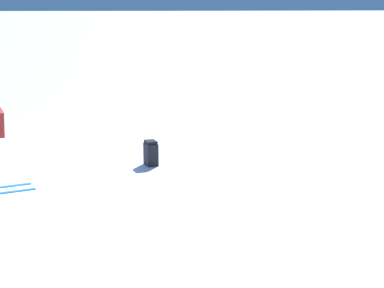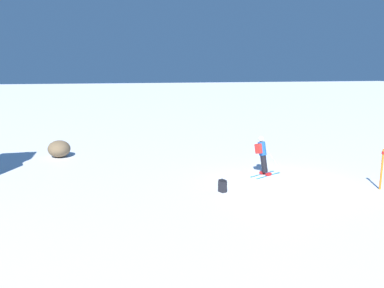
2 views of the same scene
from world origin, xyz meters
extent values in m
plane|color=white|center=(0.00, 0.00, 0.00)|extent=(300.00, 300.00, 0.00)
cube|color=#1E7AC6|center=(1.19, -0.07, 0.01)|extent=(0.74, 1.59, 0.01)
cube|color=#1E7AC6|center=(1.52, 0.07, 0.01)|extent=(0.74, 1.59, 0.01)
cube|color=#B21919|center=(1.19, -0.07, 0.07)|extent=(0.24, 0.31, 0.12)
cube|color=#B21919|center=(1.52, 0.07, 0.07)|extent=(0.24, 0.31, 0.12)
cylinder|color=black|center=(1.45, 0.04, 0.52)|extent=(0.48, 0.40, 0.83)
cylinder|color=#194799|center=(1.58, 0.09, 1.21)|extent=(0.55, 0.49, 0.67)
sphere|color=tan|center=(1.66, 0.13, 1.62)|extent=(0.33, 0.31, 0.26)
sphere|color=silver|center=(1.66, 0.13, 1.65)|extent=(0.38, 0.35, 0.30)
cube|color=#AD231E|center=(1.48, 0.34, 1.24)|extent=(0.40, 0.31, 0.49)
cylinder|color=#B7B7BC|center=(1.19, -0.39, 0.61)|extent=(0.44, 0.74, 1.23)
cylinder|color=#B7B7BC|center=(1.97, -0.07, 0.57)|extent=(0.39, 0.42, 1.14)
cube|color=black|center=(-0.34, 2.85, 0.22)|extent=(0.36, 0.31, 0.44)
cube|color=black|center=(-0.34, 2.85, 0.47)|extent=(0.32, 0.28, 0.06)
ellipsoid|color=brown|center=(8.25, 9.12, 0.47)|extent=(1.43, 1.22, 0.93)
cylinder|color=orange|center=(-2.00, -3.34, 0.83)|extent=(0.08, 0.08, 1.67)
cylinder|color=red|center=(-2.00, -3.34, 1.52)|extent=(0.13, 0.13, 0.10)
camera|label=1|loc=(12.06, 2.98, 3.27)|focal=60.00mm
camera|label=2|loc=(-13.45, 8.38, 4.66)|focal=35.00mm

